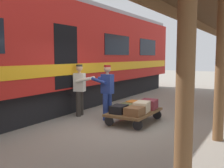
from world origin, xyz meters
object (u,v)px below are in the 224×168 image
object	(u,v)px
train_car	(33,54)
suitcase_olive_duffel	(127,107)
suitcase_orange_carryall	(134,104)
suitcase_brown_leather	(135,111)
porter_by_door	(80,88)
suitcase_black_hardshell	(119,109)
suitcase_cream_canvas	(142,107)
luggage_cart	(134,112)
suitcase_burgundy_valise	(149,104)
porter_in_overalls	(107,90)

from	to	relation	value
train_car	suitcase_olive_duffel	size ratio (longest dim) A/B	33.54
train_car	suitcase_orange_carryall	size ratio (longest dim) A/B	42.65
suitcase_brown_leather	porter_by_door	bearing A→B (deg)	-9.72
train_car	suitcase_brown_leather	world-z (taller)	train_car
suitcase_black_hardshell	suitcase_orange_carryall	distance (m)	1.00
porter_by_door	suitcase_cream_canvas	bearing A→B (deg)	-176.69
suitcase_olive_duffel	train_car	bearing A→B (deg)	8.54
train_car	luggage_cart	distance (m)	4.09
train_car	suitcase_olive_duffel	xyz separation A→B (m)	(-3.40, -0.51, -1.62)
luggage_cart	suitcase_olive_duffel	distance (m)	0.29
luggage_cart	suitcase_olive_duffel	size ratio (longest dim) A/B	3.21
train_car	porter_by_door	size ratio (longest dim) A/B	11.12
suitcase_black_hardshell	porter_by_door	world-z (taller)	porter_by_door
suitcase_cream_canvas	porter_by_door	xyz separation A→B (m)	(2.18, 0.13, 0.43)
suitcase_burgundy_valise	porter_in_overalls	bearing A→B (deg)	28.23
suitcase_black_hardshell	porter_by_door	distance (m)	1.78
train_car	suitcase_burgundy_valise	distance (m)	4.33
suitcase_olive_duffel	suitcase_burgundy_valise	size ratio (longest dim) A/B	1.02
suitcase_orange_carryall	suitcase_olive_duffel	world-z (taller)	suitcase_orange_carryall
suitcase_cream_canvas	suitcase_olive_duffel	bearing A→B (deg)	0.00
suitcase_brown_leather	porter_in_overalls	world-z (taller)	porter_in_overalls
suitcase_brown_leather	suitcase_olive_duffel	size ratio (longest dim) A/B	0.94
luggage_cart	suitcase_burgundy_valise	bearing A→B (deg)	-116.72
suitcase_burgundy_valise	porter_in_overalls	world-z (taller)	porter_in_overalls
suitcase_olive_duffel	porter_in_overalls	bearing A→B (deg)	10.25
suitcase_olive_duffel	luggage_cart	bearing A→B (deg)	180.00
suitcase_orange_carryall	suitcase_olive_duffel	distance (m)	0.50
suitcase_burgundy_valise	suitcase_brown_leather	bearing A→B (deg)	90.00
luggage_cart	suitcase_burgundy_valise	xyz separation A→B (m)	(-0.25, -0.50, 0.20)
suitcase_brown_leather	suitcase_orange_carryall	xyz separation A→B (m)	(0.50, -1.00, -0.01)
porter_by_door	luggage_cart	bearing A→B (deg)	-176.26
suitcase_cream_canvas	suitcase_olive_duffel	distance (m)	0.51
luggage_cart	suitcase_brown_leather	bearing A→B (deg)	116.72
train_car	luggage_cart	size ratio (longest dim) A/B	10.44
suitcase_brown_leather	suitcase_burgundy_valise	distance (m)	1.00
suitcase_olive_duffel	suitcase_burgundy_valise	xyz separation A→B (m)	(-0.50, -0.50, 0.06)
luggage_cart	suitcase_brown_leather	distance (m)	0.58
suitcase_black_hardshell	suitcase_olive_duffel	world-z (taller)	suitcase_black_hardshell
suitcase_cream_canvas	porter_by_door	distance (m)	2.22
suitcase_cream_canvas	suitcase_olive_duffel	xyz separation A→B (m)	(0.50, 0.00, -0.06)
suitcase_brown_leather	porter_by_door	distance (m)	2.26
suitcase_orange_carryall	suitcase_cream_canvas	bearing A→B (deg)	135.19
suitcase_cream_canvas	porter_in_overalls	xyz separation A→B (m)	(1.15, 0.12, 0.43)
suitcase_cream_canvas	suitcase_brown_leather	world-z (taller)	suitcase_cream_canvas
train_car	porter_by_door	bearing A→B (deg)	-167.43
train_car	luggage_cart	world-z (taller)	train_car
luggage_cart	porter_in_overalls	world-z (taller)	porter_in_overalls
train_car	suitcase_orange_carryall	distance (m)	3.90
suitcase_cream_canvas	suitcase_orange_carryall	distance (m)	0.71
suitcase_brown_leather	suitcase_orange_carryall	bearing A→B (deg)	-63.28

